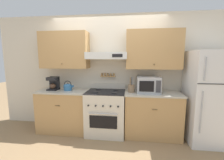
# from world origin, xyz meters

# --- Properties ---
(ground_plane) EXTENTS (16.00, 16.00, 0.00)m
(ground_plane) POSITION_xyz_m (0.00, 0.00, 0.00)
(ground_plane) COLOR #937551
(wall_back) EXTENTS (5.20, 0.46, 2.55)m
(wall_back) POSITION_xyz_m (0.01, 0.59, 1.45)
(wall_back) COLOR beige
(wall_back) RESTS_ON ground_plane
(counter_left) EXTENTS (1.07, 0.64, 0.91)m
(counter_left) POSITION_xyz_m (-0.94, 0.32, 0.46)
(counter_left) COLOR tan
(counter_left) RESTS_ON ground_plane
(counter_right) EXTENTS (1.12, 0.64, 0.91)m
(counter_right) POSITION_xyz_m (0.96, 0.32, 0.46)
(counter_right) COLOR tan
(counter_right) RESTS_ON ground_plane
(stove_range) EXTENTS (0.80, 0.69, 1.02)m
(stove_range) POSITION_xyz_m (0.00, 0.30, 0.46)
(stove_range) COLOR beige
(stove_range) RESTS_ON ground_plane
(refrigerator) EXTENTS (0.80, 0.78, 1.74)m
(refrigerator) POSITION_xyz_m (2.00, 0.24, 0.87)
(refrigerator) COLOR white
(refrigerator) RESTS_ON ground_plane
(tea_kettle) EXTENTS (0.23, 0.18, 0.21)m
(tea_kettle) POSITION_xyz_m (-0.83, 0.31, 0.99)
(tea_kettle) COLOR teal
(tea_kettle) RESTS_ON counter_left
(coffee_maker) EXTENTS (0.21, 0.22, 0.29)m
(coffee_maker) POSITION_xyz_m (-1.17, 0.33, 1.05)
(coffee_maker) COLOR black
(coffee_maker) RESTS_ON counter_left
(microwave) EXTENTS (0.45, 0.40, 0.32)m
(microwave) POSITION_xyz_m (0.87, 0.33, 1.07)
(microwave) COLOR #ADAFB5
(microwave) RESTS_ON counter_right
(utensil_crock) EXTENTS (0.14, 0.14, 0.31)m
(utensil_crock) POSITION_xyz_m (0.53, 0.31, 0.99)
(utensil_crock) COLOR #8E7051
(utensil_crock) RESTS_ON counter_right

